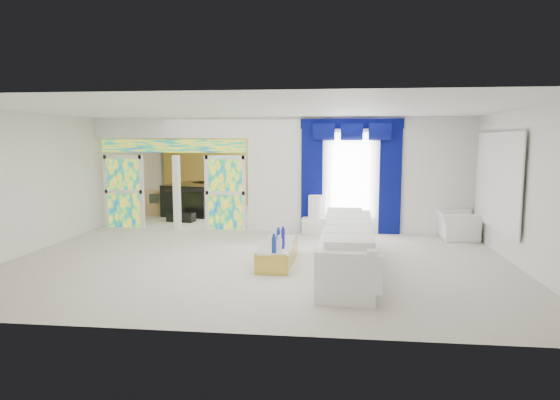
# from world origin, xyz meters

# --- Properties ---
(floor) EXTENTS (12.00, 12.00, 0.00)m
(floor) POSITION_xyz_m (0.00, 0.00, 0.00)
(floor) COLOR #B7AF9E
(floor) RESTS_ON ground
(dividing_wall) EXTENTS (5.70, 0.18, 3.00)m
(dividing_wall) POSITION_xyz_m (2.15, 1.00, 1.50)
(dividing_wall) COLOR white
(dividing_wall) RESTS_ON ground
(dividing_header) EXTENTS (4.30, 0.18, 0.55)m
(dividing_header) POSITION_xyz_m (-2.85, 1.00, 2.73)
(dividing_header) COLOR white
(dividing_header) RESTS_ON dividing_wall
(stained_panel_left) EXTENTS (0.95, 0.04, 2.00)m
(stained_panel_left) POSITION_xyz_m (-4.28, 1.00, 1.00)
(stained_panel_left) COLOR #994C3F
(stained_panel_left) RESTS_ON ground
(stained_panel_right) EXTENTS (0.95, 0.04, 2.00)m
(stained_panel_right) POSITION_xyz_m (-1.42, 1.00, 1.00)
(stained_panel_right) COLOR #994C3F
(stained_panel_right) RESTS_ON ground
(stained_transom) EXTENTS (4.00, 0.05, 0.35)m
(stained_transom) POSITION_xyz_m (-2.85, 1.00, 2.25)
(stained_transom) COLOR #994C3F
(stained_transom) RESTS_ON dividing_header
(window_pane) EXTENTS (1.00, 0.02, 2.30)m
(window_pane) POSITION_xyz_m (1.90, 0.90, 1.45)
(window_pane) COLOR white
(window_pane) RESTS_ON dividing_wall
(blue_drape_left) EXTENTS (0.55, 0.10, 2.80)m
(blue_drape_left) POSITION_xyz_m (0.90, 0.87, 1.40)
(blue_drape_left) COLOR #030C41
(blue_drape_left) RESTS_ON ground
(blue_drape_right) EXTENTS (0.55, 0.10, 2.80)m
(blue_drape_right) POSITION_xyz_m (2.90, 0.87, 1.40)
(blue_drape_right) COLOR #030C41
(blue_drape_right) RESTS_ON ground
(blue_pelmet) EXTENTS (2.60, 0.12, 0.25)m
(blue_pelmet) POSITION_xyz_m (1.90, 0.87, 2.82)
(blue_pelmet) COLOR #030C41
(blue_pelmet) RESTS_ON dividing_wall
(wall_mirror) EXTENTS (0.04, 2.70, 1.90)m
(wall_mirror) POSITION_xyz_m (4.94, -1.00, 1.55)
(wall_mirror) COLOR white
(wall_mirror) RESTS_ON ground
(gold_curtains) EXTENTS (9.70, 0.12, 2.90)m
(gold_curtains) POSITION_xyz_m (0.00, 5.90, 1.50)
(gold_curtains) COLOR #BF8C2E
(gold_curtains) RESTS_ON ground
(white_sofa) EXTENTS (1.08, 4.21, 0.79)m
(white_sofa) POSITION_xyz_m (1.75, -2.78, 0.40)
(white_sofa) COLOR white
(white_sofa) RESTS_ON ground
(coffee_table) EXTENTS (0.66, 1.77, 0.39)m
(coffee_table) POSITION_xyz_m (0.40, -2.48, 0.19)
(coffee_table) COLOR gold
(coffee_table) RESTS_ON ground
(console_table) EXTENTS (1.29, 0.56, 0.42)m
(console_table) POSITION_xyz_m (1.30, 0.65, 0.21)
(console_table) COLOR white
(console_table) RESTS_ON ground
(table_lamp) EXTENTS (0.36, 0.36, 0.58)m
(table_lamp) POSITION_xyz_m (1.00, 0.65, 0.71)
(table_lamp) COLOR silver
(table_lamp) RESTS_ON console_table
(armchair) EXTENTS (0.93, 1.06, 0.68)m
(armchair) POSITION_xyz_m (4.47, 0.39, 0.34)
(armchair) COLOR white
(armchair) RESTS_ON ground
(grand_piano) EXTENTS (1.83, 2.20, 0.99)m
(grand_piano) POSITION_xyz_m (-3.04, 3.70, 0.50)
(grand_piano) COLOR black
(grand_piano) RESTS_ON ground
(piano_bench) EXTENTS (0.86, 0.46, 0.27)m
(piano_bench) POSITION_xyz_m (-3.04, 2.10, 0.14)
(piano_bench) COLOR black
(piano_bench) RESTS_ON ground
(tv_console) EXTENTS (0.65, 0.62, 0.80)m
(tv_console) POSITION_xyz_m (-4.35, 3.40, 0.40)
(tv_console) COLOR #AB7B55
(tv_console) RESTS_ON ground
(chandelier) EXTENTS (0.60, 0.60, 0.60)m
(chandelier) POSITION_xyz_m (-2.30, 3.40, 2.65)
(chandelier) COLOR gold
(chandelier) RESTS_ON ceiling
(decanters) EXTENTS (0.24, 1.10, 0.29)m
(decanters) POSITION_xyz_m (0.41, -2.51, 0.49)
(decanters) COLOR navy
(decanters) RESTS_ON coffee_table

